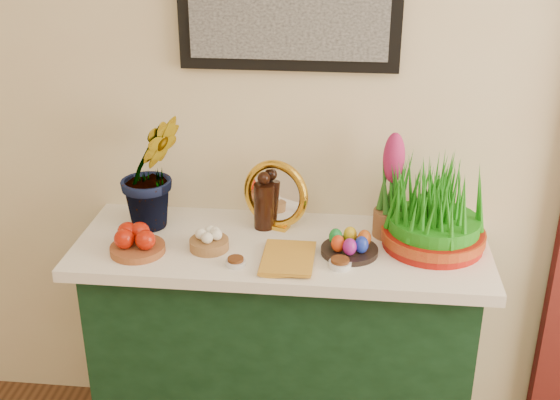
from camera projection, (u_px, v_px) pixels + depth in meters
The scene contains 13 objects.
sideboard at pixel (281, 354), 2.58m from camera, with size 1.30×0.45×0.85m, color #143921.
tablecloth at pixel (282, 247), 2.40m from camera, with size 1.40×0.55×0.04m, color white.
hyacinth_green at pixel (151, 154), 2.40m from camera, with size 0.27×0.23×0.54m, color #26651D.
apple_bowl at pixel (137, 242), 2.31m from camera, with size 0.21×0.21×0.09m.
garlic_basket at pixel (209, 241), 2.33m from camera, with size 0.14×0.14×0.07m.
vinegar_cruet at pixel (264, 203), 2.46m from camera, with size 0.07×0.07×0.21m.
mirror at pixel (275, 195), 2.46m from camera, with size 0.25×0.13×0.25m.
book at pixel (262, 256), 2.27m from camera, with size 0.15×0.22×0.03m, color gold.
spice_dish_left at pixel (236, 262), 2.24m from camera, with size 0.06×0.06×0.03m.
spice_dish_right at pixel (340, 263), 2.23m from camera, with size 0.07×0.07×0.03m.
egg_plate at pixel (350, 246), 2.30m from camera, with size 0.23×0.23×0.08m.
hyacinth_pink at pixel (392, 191), 2.37m from camera, with size 0.11×0.11×0.37m.
wheatgrass_sabzeh at pixel (435, 212), 2.32m from camera, with size 0.35×0.35×0.28m.
Camera 1 is at (0.05, -0.11, 2.00)m, focal length 45.00 mm.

